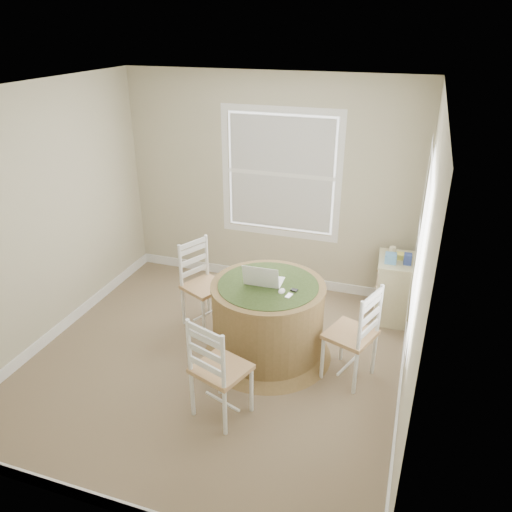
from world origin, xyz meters
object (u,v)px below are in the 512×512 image
(laptop, at_px, (264,280))
(corner_chest, at_px, (394,289))
(chair_right, at_px, (350,334))
(round_table, at_px, (268,317))
(chair_left, at_px, (205,286))
(chair_near, at_px, (221,368))

(laptop, bearing_deg, corner_chest, -139.19)
(chair_right, bearing_deg, laptop, -77.05)
(round_table, xyz_separation_m, corner_chest, (1.14, 1.11, -0.07))
(laptop, height_order, corner_chest, laptop)
(chair_left, bearing_deg, corner_chest, -42.11)
(chair_left, xyz_separation_m, chair_near, (0.70, -1.26, 0.00))
(chair_right, bearing_deg, chair_left, -83.82)
(round_table, height_order, chair_right, chair_right)
(round_table, bearing_deg, corner_chest, 54.94)
(round_table, distance_m, chair_left, 0.87)
(round_table, bearing_deg, laptop, 170.35)
(chair_near, xyz_separation_m, corner_chest, (1.26, 2.05, -0.11))
(laptop, bearing_deg, chair_near, 84.27)
(chair_left, bearing_deg, laptop, -85.78)
(chair_near, xyz_separation_m, chair_right, (0.94, 0.84, 0.00))
(chair_near, height_order, corner_chest, chair_near)
(round_table, relative_size, chair_left, 1.36)
(round_table, relative_size, corner_chest, 1.77)
(laptop, distance_m, corner_chest, 1.68)
(chair_left, relative_size, corner_chest, 1.30)
(chair_left, xyz_separation_m, laptop, (0.76, -0.30, 0.36))
(round_table, height_order, chair_near, chair_near)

